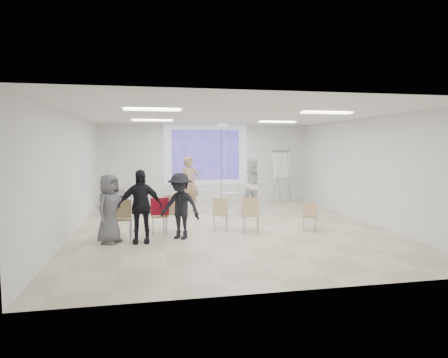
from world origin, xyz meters
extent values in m
cube|color=beige|center=(0.00, 0.00, -0.05)|extent=(8.00, 9.00, 0.10)
cube|color=white|center=(0.00, 0.00, 3.05)|extent=(8.00, 9.00, 0.10)
cube|color=silver|center=(0.00, 4.55, 1.50)|extent=(8.00, 0.10, 3.00)
cube|color=silver|center=(-4.05, 0.00, 1.50)|extent=(0.10, 9.00, 3.00)
cube|color=silver|center=(4.05, 0.00, 1.50)|extent=(0.10, 9.00, 3.00)
cube|color=silver|center=(0.00, 4.49, 1.85)|extent=(3.20, 0.01, 2.30)
cube|color=#3A2FA0|center=(0.00, 4.47, 1.85)|extent=(2.60, 0.01, 1.90)
cylinder|color=white|center=(0.46, 2.11, 0.02)|extent=(0.53, 0.53, 0.05)
cylinder|color=white|center=(0.46, 2.11, 0.34)|extent=(0.15, 0.15, 0.62)
cylinder|color=silver|center=(0.46, 2.11, 0.67)|extent=(0.73, 0.73, 0.04)
cube|color=white|center=(0.49, 2.07, 0.70)|extent=(0.21, 0.16, 0.01)
cube|color=teal|center=(0.40, 2.19, 0.71)|extent=(0.19, 0.22, 0.01)
imported|color=tan|center=(-0.82, 2.52, 1.05)|extent=(0.88, 0.70, 2.11)
imported|color=white|center=(1.21, 1.95, 1.01)|extent=(0.99, 0.79, 2.02)
cube|color=white|center=(-0.64, 2.77, 1.39)|extent=(0.07, 0.12, 0.04)
cube|color=white|center=(1.03, 2.20, 1.36)|extent=(0.04, 0.12, 0.04)
cube|color=tan|center=(-2.74, -0.66, 0.48)|extent=(0.45, 0.45, 0.04)
cube|color=tan|center=(-2.74, -0.88, 0.74)|extent=(0.45, 0.09, 0.43)
cylinder|color=#93969B|center=(-2.92, -0.84, 0.23)|extent=(0.02, 0.02, 0.47)
cylinder|color=#92949A|center=(-2.56, -0.85, 0.23)|extent=(0.02, 0.02, 0.47)
cylinder|color=gray|center=(-2.92, -0.48, 0.23)|extent=(0.02, 0.02, 0.47)
cylinder|color=gray|center=(-2.56, -0.48, 0.23)|extent=(0.02, 0.02, 0.47)
cube|color=tan|center=(-1.86, -0.30, 0.45)|extent=(0.42, 0.42, 0.04)
cube|color=tan|center=(-1.86, -0.50, 0.70)|extent=(0.42, 0.09, 0.40)
cylinder|color=gray|center=(-2.03, -0.47, 0.22)|extent=(0.02, 0.02, 0.44)
cylinder|color=#95979D|center=(-1.69, -0.47, 0.22)|extent=(0.02, 0.02, 0.44)
cylinder|color=gray|center=(-2.03, -0.13, 0.22)|extent=(0.02, 0.02, 0.44)
cylinder|color=gray|center=(-1.69, -0.14, 0.22)|extent=(0.02, 0.02, 0.44)
cube|color=tan|center=(-1.56, -0.19, 0.49)|extent=(0.50, 0.50, 0.04)
cube|color=tan|center=(-1.55, -0.41, 0.77)|extent=(0.47, 0.13, 0.44)
cylinder|color=gray|center=(-1.73, -0.39, 0.24)|extent=(0.03, 0.03, 0.48)
cylinder|color=gray|center=(-1.36, -0.36, 0.24)|extent=(0.03, 0.03, 0.48)
cylinder|color=gray|center=(-1.76, -0.02, 0.24)|extent=(0.03, 0.03, 0.48)
cylinder|color=gray|center=(-1.39, 0.01, 0.24)|extent=(0.03, 0.03, 0.48)
cube|color=tan|center=(-0.29, -0.19, 0.43)|extent=(0.46, 0.46, 0.04)
cube|color=tan|center=(-0.31, -0.38, 0.67)|extent=(0.41, 0.14, 0.38)
cylinder|color=#96999E|center=(-0.47, -0.32, 0.21)|extent=(0.02, 0.02, 0.42)
cylinder|color=gray|center=(-0.15, -0.37, 0.21)|extent=(0.02, 0.02, 0.42)
cylinder|color=#96999E|center=(-0.43, 0.00, 0.21)|extent=(0.02, 0.02, 0.42)
cylinder|color=gray|center=(-0.10, -0.05, 0.21)|extent=(0.02, 0.02, 0.42)
cube|color=tan|center=(0.43, -0.62, 0.46)|extent=(0.55, 0.55, 0.04)
cube|color=tan|center=(0.36, -0.81, 0.71)|extent=(0.43, 0.24, 0.41)
cylinder|color=gray|center=(0.21, -0.71, 0.22)|extent=(0.03, 0.03, 0.45)
cylinder|color=gray|center=(0.53, -0.84, 0.22)|extent=(0.03, 0.03, 0.45)
cylinder|color=#919499|center=(0.34, -0.39, 0.22)|extent=(0.03, 0.03, 0.45)
cylinder|color=#919399|center=(0.66, -0.52, 0.22)|extent=(0.03, 0.03, 0.45)
cube|color=tan|center=(1.95, -0.79, 0.40)|extent=(0.49, 0.49, 0.04)
cube|color=tan|center=(1.88, -0.95, 0.62)|extent=(0.37, 0.21, 0.35)
cylinder|color=gray|center=(1.75, -0.87, 0.19)|extent=(0.03, 0.03, 0.39)
cylinder|color=gray|center=(2.03, -0.99, 0.19)|extent=(0.03, 0.03, 0.39)
cylinder|color=gray|center=(1.87, -0.59, 0.19)|extent=(0.03, 0.03, 0.39)
cylinder|color=gray|center=(2.15, -0.71, 0.19)|extent=(0.03, 0.03, 0.39)
cube|color=maroon|center=(-1.86, -0.52, 0.72)|extent=(0.44, 0.10, 0.42)
imported|color=black|center=(-1.56, -0.17, 0.53)|extent=(0.38, 0.29, 0.03)
imported|color=black|center=(-2.31, -1.13, 0.96)|extent=(1.15, 0.74, 1.92)
imported|color=black|center=(-1.39, -0.95, 0.89)|extent=(1.31, 1.16, 1.78)
imported|color=slate|center=(-2.99, -1.03, 0.88)|extent=(0.92, 1.03, 1.76)
cylinder|color=#919599|center=(2.52, 3.44, 0.95)|extent=(0.40, 0.14, 1.87)
cylinder|color=gray|center=(3.03, 3.57, 0.95)|extent=(0.30, 0.31, 1.87)
cylinder|color=gray|center=(2.69, 3.83, 0.95)|extent=(0.13, 0.41, 1.87)
cube|color=white|center=(2.74, 3.63, 1.53)|extent=(0.77, 0.40, 1.05)
cube|color=gray|center=(2.73, 3.67, 2.01)|extent=(0.75, 0.26, 0.07)
cube|color=black|center=(-3.17, 3.74, 0.25)|extent=(0.54, 0.48, 0.45)
cube|color=gray|center=(-3.17, 3.74, 0.58)|extent=(0.38, 0.35, 0.20)
cylinder|color=black|center=(-3.30, 3.55, 0.03)|extent=(0.07, 0.07, 0.05)
cylinder|color=black|center=(-2.96, 3.66, 0.03)|extent=(0.07, 0.07, 0.05)
cylinder|color=black|center=(-3.38, 3.81, 0.03)|extent=(0.07, 0.07, 0.05)
cylinder|color=black|center=(-3.03, 3.92, 0.03)|extent=(0.07, 0.07, 0.05)
cube|color=white|center=(0.10, 1.50, 2.82)|extent=(0.30, 0.25, 0.10)
cylinder|color=gray|center=(0.10, 1.50, 2.93)|extent=(0.04, 0.04, 0.14)
cylinder|color=black|center=(0.04, 1.42, 1.39)|extent=(0.01, 0.01, 2.77)
cylinder|color=white|center=(0.14, 1.40, 1.39)|extent=(0.01, 0.01, 2.77)
cube|color=white|center=(-2.00, 2.00, 2.97)|extent=(1.20, 0.30, 0.02)
cube|color=white|center=(2.00, 2.00, 2.97)|extent=(1.20, 0.30, 0.02)
cube|color=white|center=(-2.00, -1.50, 2.97)|extent=(1.20, 0.30, 0.02)
cube|color=white|center=(2.00, -1.50, 2.97)|extent=(1.20, 0.30, 0.02)
camera|label=1|loc=(-2.02, -9.73, 2.21)|focal=30.00mm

